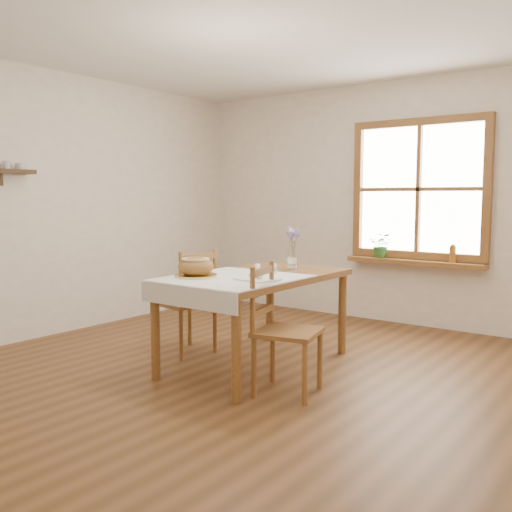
{
  "coord_description": "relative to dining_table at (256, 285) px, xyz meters",
  "views": [
    {
      "loc": [
        2.72,
        -3.34,
        1.38
      ],
      "look_at": [
        0.0,
        0.3,
        0.9
      ],
      "focal_mm": 40.0,
      "sensor_mm": 36.0,
      "label": 1
    }
  ],
  "objects": [
    {
      "name": "table_linen",
      "position": [
        0.0,
        -0.3,
        0.09
      ],
      "size": [
        0.91,
        0.99,
        0.01
      ],
      "primitive_type": "cube",
      "color": "white",
      "rests_on": "dining_table"
    },
    {
      "name": "salt_shaker",
      "position": [
        0.12,
        0.08,
        0.14
      ],
      "size": [
        0.06,
        0.06,
        0.08
      ],
      "primitive_type": "cylinder",
      "rotation": [
        0.0,
        0.0,
        -0.37
      ],
      "color": "white",
      "rests_on": "table_linen"
    },
    {
      "name": "bread_loaf",
      "position": [
        -0.25,
        -0.44,
        0.19
      ],
      "size": [
        0.27,
        0.27,
        0.15
      ],
      "primitive_type": "ellipsoid",
      "color": "#9D6B38",
      "rests_on": "bread_plate"
    },
    {
      "name": "dining_table",
      "position": [
        0.0,
        0.0,
        0.0
      ],
      "size": [
        0.9,
        1.6,
        0.75
      ],
      "color": "#94612D",
      "rests_on": "ground"
    },
    {
      "name": "pepper_shaker",
      "position": [
        0.04,
        -0.03,
        0.14
      ],
      "size": [
        0.06,
        0.06,
        0.09
      ],
      "primitive_type": "cylinder",
      "rotation": [
        0.0,
        0.0,
        -0.37
      ],
      "color": "white",
      "rests_on": "table_linen"
    },
    {
      "name": "lavender_bouquet",
      "position": [
        0.03,
        0.47,
        0.31
      ],
      "size": [
        0.15,
        0.15,
        0.28
      ],
      "primitive_type": null,
      "color": "#7B62AD",
      "rests_on": "flower_vase"
    },
    {
      "name": "chair_right",
      "position": [
        0.57,
        -0.39,
        -0.21
      ],
      "size": [
        0.53,
        0.52,
        0.9
      ],
      "primitive_type": null,
      "rotation": [
        0.0,
        0.0,
        1.82
      ],
      "color": "#94612D",
      "rests_on": "ground"
    },
    {
      "name": "window",
      "position": [
        0.5,
        2.17,
        0.79
      ],
      "size": [
        1.46,
        0.08,
        1.46
      ],
      "color": "#94612D",
      "rests_on": "ground"
    },
    {
      "name": "amber_bottle",
      "position": [
        0.9,
        2.1,
        0.14
      ],
      "size": [
        0.07,
        0.07,
        0.19
      ],
      "primitive_type": "cylinder",
      "rotation": [
        0.0,
        0.0,
        0.15
      ],
      "color": "#A2631E",
      "rests_on": "window_sill"
    },
    {
      "name": "eggs",
      "position": [
        0.23,
        -0.29,
        0.13
      ],
      "size": [
        0.24,
        0.22,
        0.05
      ],
      "primitive_type": null,
      "rotation": [
        0.0,
        0.0,
        -0.16
      ],
      "color": "white",
      "rests_on": "egg_napkin"
    },
    {
      "name": "room_walls",
      "position": [
        0.0,
        -0.3,
        1.04
      ],
      "size": [
        4.6,
        5.1,
        2.65
      ],
      "color": "white",
      "rests_on": "ground"
    },
    {
      "name": "wall_shelf",
      "position": [
        -2.16,
        -0.9,
        0.94
      ],
      "size": [
        0.16,
        0.6,
        0.24
      ],
      "color": "#4A2F17",
      "rests_on": "ground"
    },
    {
      "name": "potted_plant",
      "position": [
        0.13,
        2.1,
        0.15
      ],
      "size": [
        0.29,
        0.31,
        0.21
      ],
      "primitive_type": "imported",
      "rotation": [
        0.0,
        0.0,
        0.22
      ],
      "color": "#2F6729",
      "rests_on": "window_sill"
    },
    {
      "name": "egg_napkin",
      "position": [
        0.23,
        -0.29,
        0.1
      ],
      "size": [
        0.31,
        0.28,
        0.01
      ],
      "primitive_type": "cube",
      "rotation": [
        0.0,
        0.0,
        -0.16
      ],
      "color": "white",
      "rests_on": "table_linen"
    },
    {
      "name": "bread_plate",
      "position": [
        -0.25,
        -0.44,
        0.1
      ],
      "size": [
        0.36,
        0.36,
        0.02
      ],
      "primitive_type": "cylinder",
      "rotation": [
        0.0,
        0.0,
        0.16
      ],
      "color": "white",
      "rests_on": "table_linen"
    },
    {
      "name": "ground",
      "position": [
        0.0,
        -0.3,
        -0.66
      ],
      "size": [
        5.0,
        5.0,
        0.0
      ],
      "primitive_type": "plane",
      "color": "brown",
      "rests_on": "ground"
    },
    {
      "name": "window_sill",
      "position": [
        0.5,
        2.1,
        0.03
      ],
      "size": [
        1.46,
        0.2,
        0.05
      ],
      "color": "#94612D",
      "rests_on": "ground"
    },
    {
      "name": "chair_left",
      "position": [
        -0.74,
        -0.06,
        -0.21
      ],
      "size": [
        0.51,
        0.5,
        0.92
      ],
      "primitive_type": null,
      "rotation": [
        0.0,
        0.0,
        -1.74
      ],
      "color": "#94612D",
      "rests_on": "ground"
    },
    {
      "name": "flower_vase",
      "position": [
        0.03,
        0.47,
        0.13
      ],
      "size": [
        0.1,
        0.1,
        0.09
      ],
      "primitive_type": "cylinder",
      "rotation": [
        0.0,
        0.0,
        -0.21
      ],
      "color": "white",
      "rests_on": "dining_table"
    }
  ]
}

